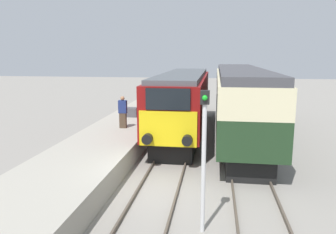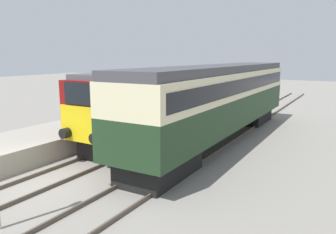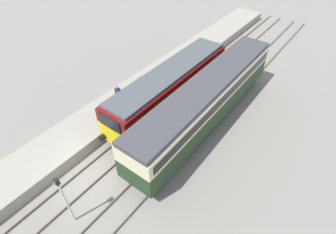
{
  "view_description": "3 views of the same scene",
  "coord_description": "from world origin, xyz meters",
  "px_view_note": "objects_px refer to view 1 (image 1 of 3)",
  "views": [
    {
      "loc": [
        1.97,
        -10.97,
        4.86
      ],
      "look_at": [
        0.0,
        2.49,
        2.27
      ],
      "focal_mm": 35.0,
      "sensor_mm": 36.0,
      "label": 1
    },
    {
      "loc": [
        9.65,
        -7.21,
        4.54
      ],
      "look_at": [
        1.7,
        6.49,
        1.6
      ],
      "focal_mm": 35.0,
      "sensor_mm": 36.0,
      "label": 2
    },
    {
      "loc": [
        10.47,
        -5.19,
        14.57
      ],
      "look_at": [
        1.7,
        6.49,
        1.6
      ],
      "focal_mm": 28.0,
      "sensor_mm": 36.0,
      "label": 3
    }
  ],
  "objects_px": {
    "signal_post": "(204,150)",
    "luggage_crate": "(132,112)",
    "passenger_carriage": "(239,95)",
    "locomotive": "(183,100)",
    "person_on_platform": "(123,112)"
  },
  "relations": [
    {
      "from": "person_on_platform",
      "to": "luggage_crate",
      "type": "height_order",
      "value": "person_on_platform"
    },
    {
      "from": "passenger_carriage",
      "to": "person_on_platform",
      "type": "height_order",
      "value": "passenger_carriage"
    },
    {
      "from": "person_on_platform",
      "to": "signal_post",
      "type": "xyz_separation_m",
      "value": [
        4.71,
        -8.57,
        0.56
      ]
    },
    {
      "from": "signal_post",
      "to": "luggage_crate",
      "type": "height_order",
      "value": "signal_post"
    },
    {
      "from": "luggage_crate",
      "to": "person_on_platform",
      "type": "bearing_deg",
      "value": -83.86
    },
    {
      "from": "passenger_carriage",
      "to": "luggage_crate",
      "type": "bearing_deg",
      "value": 178.52
    },
    {
      "from": "passenger_carriage",
      "to": "signal_post",
      "type": "relative_size",
      "value": 4.23
    },
    {
      "from": "luggage_crate",
      "to": "passenger_carriage",
      "type": "bearing_deg",
      "value": -1.48
    },
    {
      "from": "person_on_platform",
      "to": "luggage_crate",
      "type": "distance_m",
      "value": 3.35
    },
    {
      "from": "person_on_platform",
      "to": "signal_post",
      "type": "bearing_deg",
      "value": -61.19
    },
    {
      "from": "locomotive",
      "to": "luggage_crate",
      "type": "bearing_deg",
      "value": 175.27
    },
    {
      "from": "person_on_platform",
      "to": "luggage_crate",
      "type": "bearing_deg",
      "value": 96.14
    },
    {
      "from": "passenger_carriage",
      "to": "signal_post",
      "type": "distance_m",
      "value": 11.79
    },
    {
      "from": "passenger_carriage",
      "to": "locomotive",
      "type": "bearing_deg",
      "value": -178.25
    },
    {
      "from": "locomotive",
      "to": "passenger_carriage",
      "type": "height_order",
      "value": "passenger_carriage"
    }
  ]
}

